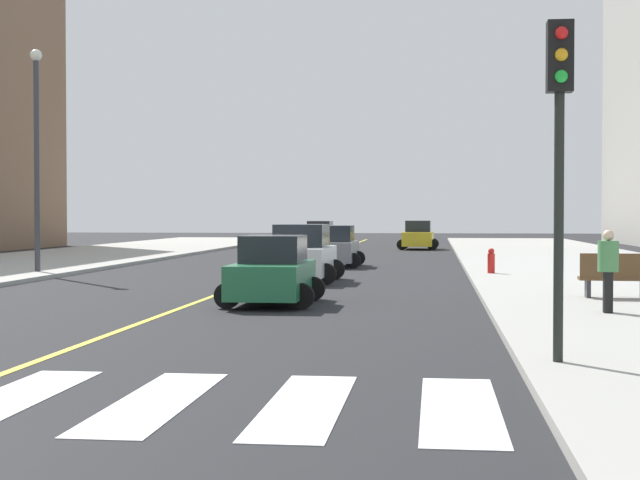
% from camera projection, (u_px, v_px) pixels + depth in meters
% --- Properties ---
extents(lane_divider_paint, '(0.16, 80.00, 0.01)m').
position_uv_depth(lane_divider_paint, '(311.00, 260.00, 47.67)').
color(lane_divider_paint, yellow).
rests_on(lane_divider_paint, ground).
extents(car_gray_nearest, '(2.47, 3.96, 1.77)m').
position_uv_depth(car_gray_nearest, '(334.00, 247.00, 41.70)').
color(car_gray_nearest, slate).
rests_on(car_gray_nearest, ground).
extents(car_yellow_second, '(2.66, 4.19, 1.85)m').
position_uv_depth(car_yellow_second, '(418.00, 236.00, 62.45)').
color(car_yellow_second, gold).
rests_on(car_yellow_second, ground).
extents(car_green_third, '(2.40, 3.84, 1.71)m').
position_uv_depth(car_green_third, '(272.00, 272.00, 24.19)').
color(car_green_third, '#236B42').
rests_on(car_green_third, ground).
extents(car_red_fourth, '(2.56, 4.05, 1.80)m').
position_uv_depth(car_red_fourth, '(320.00, 235.00, 66.48)').
color(car_red_fourth, red).
rests_on(car_red_fourth, ground).
extents(car_white_fifth, '(2.69, 4.29, 1.91)m').
position_uv_depth(car_white_fifth, '(301.00, 255.00, 32.32)').
color(car_white_fifth, silver).
rests_on(car_white_fifth, ground).
extents(traffic_light_near_corner, '(0.36, 0.41, 4.80)m').
position_uv_depth(traffic_light_near_corner, '(560.00, 123.00, 13.68)').
color(traffic_light_near_corner, black).
rests_on(traffic_light_near_corner, sidewalk_kerb_east).
extents(park_bench, '(1.81, 0.61, 1.12)m').
position_uv_depth(park_bench, '(616.00, 276.00, 24.27)').
color(park_bench, brown).
rests_on(park_bench, sidewalk_kerb_east).
extents(pedestrian_waiting_east, '(0.44, 0.44, 1.76)m').
position_uv_depth(pedestrian_waiting_east, '(608.00, 267.00, 20.66)').
color(pedestrian_waiting_east, black).
rests_on(pedestrian_waiting_east, sidewalk_kerb_east).
extents(fire_hydrant, '(0.26, 0.26, 0.89)m').
position_uv_depth(fire_hydrant, '(491.00, 261.00, 34.58)').
color(fire_hydrant, red).
rests_on(fire_hydrant, sidewalk_kerb_east).
extents(street_lamp, '(0.44, 0.44, 8.11)m').
position_uv_depth(street_lamp, '(37.00, 142.00, 35.56)').
color(street_lamp, '#38383D').
rests_on(street_lamp, sidewalk_kerb_west).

